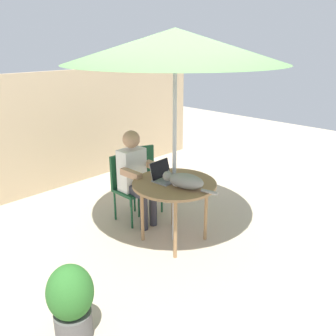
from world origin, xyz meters
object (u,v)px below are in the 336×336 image
object	(u,v)px
patio_table	(174,188)
chair_occupied	(128,182)
person_seated	(136,173)
laptop	(163,174)
cat	(184,181)
chair_empty	(143,173)
potted_plant_near_fence	(71,301)
patio_umbrella	(175,46)

from	to	relation	value
patio_table	chair_occupied	size ratio (longest dim) A/B	1.09
person_seated	laptop	xyz separation A→B (m)	(-0.02, -0.52, 0.12)
patio_table	cat	xyz separation A→B (m)	(-0.04, -0.19, 0.15)
cat	chair_empty	bearing A→B (deg)	70.57
chair_occupied	potted_plant_near_fence	distance (m)	2.09
cat	laptop	bearing A→B (deg)	85.82
patio_table	chair_empty	distance (m)	1.00
patio_table	potted_plant_near_fence	bearing A→B (deg)	-165.03
laptop	cat	world-z (taller)	laptop
patio_table	laptop	world-z (taller)	laptop
person_seated	potted_plant_near_fence	xyz separation A→B (m)	(-1.65, -1.11, -0.34)
chair_empty	potted_plant_near_fence	world-z (taller)	chair_empty
chair_empty	person_seated	distance (m)	0.46
chair_occupied	patio_umbrella	bearing A→B (deg)	-90.00
chair_empty	cat	bearing A→B (deg)	-109.43
laptop	patio_umbrella	bearing A→B (deg)	-83.25
chair_occupied	chair_empty	world-z (taller)	same
person_seated	potted_plant_near_fence	world-z (taller)	person_seated
patio_umbrella	cat	xyz separation A→B (m)	(-0.04, -0.19, -1.39)
patio_table	patio_umbrella	size ratio (longest dim) A/B	0.40
laptop	cat	size ratio (longest dim) A/B	0.49
chair_empty	person_seated	size ratio (longest dim) A/B	0.72
person_seated	cat	size ratio (longest dim) A/B	1.91
patio_table	laptop	xyz separation A→B (m)	(-0.02, 0.16, 0.13)
person_seated	laptop	distance (m)	0.53
patio_umbrella	cat	world-z (taller)	patio_umbrella
chair_occupied	laptop	bearing A→B (deg)	-91.56
patio_table	patio_umbrella	xyz separation A→B (m)	(0.00, 0.00, 1.54)
patio_umbrella	potted_plant_near_fence	xyz separation A→B (m)	(-1.65, -0.44, -1.86)
chair_empty	potted_plant_near_fence	size ratio (longest dim) A/B	1.33
patio_umbrella	chair_occupied	world-z (taller)	patio_umbrella
cat	patio_table	bearing A→B (deg)	76.89
chair_occupied	chair_empty	distance (m)	0.36
person_seated	laptop	size ratio (longest dim) A/B	3.89
chair_empty	cat	xyz separation A→B (m)	(-0.39, -1.11, 0.31)
chair_occupied	potted_plant_near_fence	xyz separation A→B (m)	(-1.65, -1.27, -0.17)
patio_table	chair_occupied	distance (m)	0.84
patio_umbrella	person_seated	size ratio (longest dim) A/B	1.95
laptop	cat	xyz separation A→B (m)	(-0.02, -0.34, 0.02)
patio_umbrella	chair_empty	size ratio (longest dim) A/B	2.70
patio_table	chair_occupied	bearing A→B (deg)	90.00
patio_umbrella	cat	distance (m)	1.40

